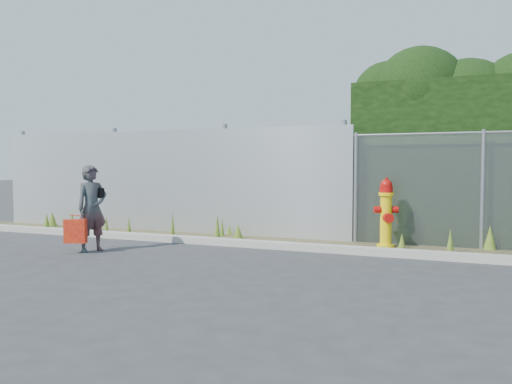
% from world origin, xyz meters
% --- Properties ---
extents(ground, '(80.00, 80.00, 0.00)m').
position_xyz_m(ground, '(0.00, 0.00, 0.00)').
color(ground, '#353437').
rests_on(ground, ground).
extents(curb, '(16.00, 0.22, 0.12)m').
position_xyz_m(curb, '(0.00, 1.80, 0.06)').
color(curb, '#A9A398').
rests_on(curb, ground).
extents(weed_strip, '(16.00, 1.35, 0.54)m').
position_xyz_m(weed_strip, '(0.60, 2.50, 0.12)').
color(weed_strip, '#4C452B').
rests_on(weed_strip, ground).
extents(corrugated_fence, '(8.50, 0.21, 2.30)m').
position_xyz_m(corrugated_fence, '(-3.25, 3.01, 1.10)').
color(corrugated_fence, silver).
rests_on(corrugated_fence, ground).
extents(fire_hydrant, '(0.41, 0.37, 1.23)m').
position_xyz_m(fire_hydrant, '(1.66, 2.58, 0.60)').
color(fire_hydrant, yellow).
rests_on(fire_hydrant, ground).
extents(woman, '(0.52, 0.62, 1.45)m').
position_xyz_m(woman, '(-2.85, 0.39, 0.72)').
color(woman, '#0F5F5E').
rests_on(woman, ground).
extents(red_tote_bag, '(0.35, 0.13, 0.46)m').
position_xyz_m(red_tote_bag, '(-2.96, 0.11, 0.37)').
color(red_tote_bag, '#BA0A14').
extents(black_shoulder_bag, '(0.22, 0.09, 0.17)m').
position_xyz_m(black_shoulder_bag, '(-2.82, 0.53, 0.98)').
color(black_shoulder_bag, black).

